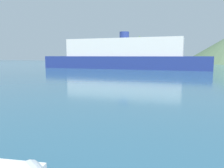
% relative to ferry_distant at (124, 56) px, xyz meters
% --- Properties ---
extents(ferry_distant, '(37.65, 10.11, 8.35)m').
position_rel_ferry_distant_xyz_m(ferry_distant, '(0.00, 0.00, 0.00)').
color(ferry_distant, navy).
rests_on(ferry_distant, ground_plane).
extents(hill_west, '(26.25, 26.25, 12.24)m').
position_rel_ferry_distant_xyz_m(hill_west, '(-6.14, 54.80, 3.16)').
color(hill_west, '#4C6647').
rests_on(hill_west, ground_plane).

